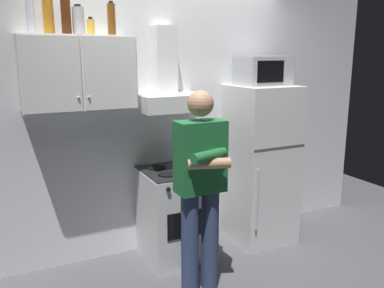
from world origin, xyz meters
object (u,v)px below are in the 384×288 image
object	(u,v)px
bottle_beer_brown	(111,19)
microwave	(263,71)
bottle_spice_jar	(91,27)
refrigerator	(260,164)
person_standing	(201,185)
upper_cabinet	(78,73)
cooking_pot	(194,164)
stove_oven	(176,214)
bottle_rum_dark	(66,17)
bottle_liquor_amber	(48,13)
range_hood	(169,88)
bottle_canister_steel	(78,21)
bottle_vodka_clear	(30,14)

from	to	relation	value
bottle_beer_brown	microwave	bearing A→B (deg)	-5.45
bottle_spice_jar	refrigerator	bearing A→B (deg)	-5.62
person_standing	upper_cabinet	bearing A→B (deg)	135.74
refrigerator	microwave	size ratio (longest dim) A/B	3.33
cooking_pot	bottle_beer_brown	xyz separation A→B (m)	(-0.62, 0.28, 1.25)
stove_oven	bottle_spice_jar	xyz separation A→B (m)	(-0.67, 0.16, 1.68)
upper_cabinet	person_standing	bearing A→B (deg)	-44.26
upper_cabinet	bottle_rum_dark	size ratio (longest dim) A/B	3.17
microwave	person_standing	bearing A→B (deg)	-148.00
bottle_beer_brown	bottle_liquor_amber	xyz separation A→B (m)	(-0.50, 0.00, 0.03)
refrigerator	cooking_pot	world-z (taller)	refrigerator
microwave	bottle_liquor_amber	xyz separation A→B (m)	(-1.94, 0.14, 0.47)
range_hood	bottle_canister_steel	size ratio (longest dim) A/B	3.17
range_hood	bottle_vodka_clear	bearing A→B (deg)	179.04
bottle_rum_dark	bottle_liquor_amber	xyz separation A→B (m)	(-0.13, 0.02, 0.03)
bottle_rum_dark	bottle_canister_steel	distance (m)	0.11
bottle_beer_brown	bottle_canister_steel	bearing A→B (deg)	178.05
range_hood	bottle_canister_steel	world-z (taller)	bottle_canister_steel
range_hood	bottle_rum_dark	world-z (taller)	bottle_rum_dark
stove_oven	range_hood	world-z (taller)	range_hood
stove_oven	bottle_beer_brown	distance (m)	1.82
bottle_vodka_clear	bottle_spice_jar	distance (m)	0.46
range_hood	cooking_pot	distance (m)	0.72
bottle_beer_brown	bottle_rum_dark	world-z (taller)	bottle_rum_dark
bottle_beer_brown	bottle_spice_jar	bearing A→B (deg)	179.03
bottle_beer_brown	bottle_vodka_clear	size ratio (longest dim) A/B	0.90
bottle_spice_jar	bottle_liquor_amber	bearing A→B (deg)	-179.85
microwave	bottle_canister_steel	world-z (taller)	bottle_canister_steel
stove_oven	bottle_spice_jar	world-z (taller)	bottle_spice_jar
stove_oven	bottle_vodka_clear	xyz separation A→B (m)	(-1.12, 0.15, 1.76)
refrigerator	bottle_rum_dark	bearing A→B (deg)	175.76
cooking_pot	bottle_rum_dark	distance (m)	1.62
upper_cabinet	range_hood	size ratio (longest dim) A/B	1.20
bottle_beer_brown	bottle_vodka_clear	bearing A→B (deg)	-178.94
range_hood	bottle_beer_brown	distance (m)	0.77
bottle_rum_dark	bottle_vodka_clear	world-z (taller)	bottle_vodka_clear
refrigerator	bottle_liquor_amber	distance (m)	2.41
bottle_vodka_clear	bottle_liquor_amber	distance (m)	0.13
cooking_pot	bottle_liquor_amber	xyz separation A→B (m)	(-1.12, 0.28, 1.28)
cooking_pot	bottle_canister_steel	xyz separation A→B (m)	(-0.89, 0.29, 1.23)
bottle_beer_brown	bottle_spice_jar	world-z (taller)	bottle_beer_brown
bottle_spice_jar	upper_cabinet	bearing A→B (deg)	-165.27
stove_oven	range_hood	bearing A→B (deg)	90.00
bottle_canister_steel	bottle_liquor_amber	bearing A→B (deg)	-178.23
range_hood	bottle_vodka_clear	world-z (taller)	bottle_vodka_clear
upper_cabinet	microwave	xyz separation A→B (m)	(1.75, -0.11, -0.01)
upper_cabinet	stove_oven	xyz separation A→B (m)	(0.80, -0.13, -1.32)
bottle_liquor_amber	stove_oven	bearing A→B (deg)	-9.10
upper_cabinet	stove_oven	distance (m)	1.55
person_standing	bottle_rum_dark	size ratio (longest dim) A/B	5.77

